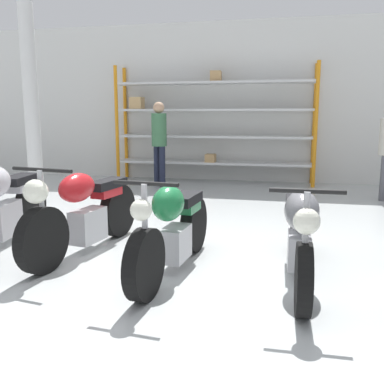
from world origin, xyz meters
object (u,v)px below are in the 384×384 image
motorcycle_grey (300,230)px  motorcycle_silver (2,204)px  shelving_rack (211,122)px  person_browsing (159,137)px  motorcycle_red (84,211)px  motorcycle_green (173,229)px

motorcycle_grey → motorcycle_silver: bearing=-96.6°
shelving_rack → person_browsing: bearing=-138.0°
motorcycle_red → motorcycle_grey: size_ratio=0.97×
shelving_rack → motorcycle_green: 5.84m
shelving_rack → motorcycle_silver: 5.60m
shelving_rack → motorcycle_red: (-0.48, -5.36, -0.89)m
motorcycle_silver → person_browsing: size_ratio=1.17×
motorcycle_silver → motorcycle_red: bearing=81.5°
motorcycle_red → motorcycle_silver: bearing=-83.1°
motorcycle_green → motorcycle_grey: (1.20, 0.08, 0.03)m
motorcycle_red → shelving_rack: bearing=-176.0°
motorcycle_grey → person_browsing: 5.58m
motorcycle_silver → motorcycle_grey: motorcycle_silver is taller
motorcycle_grey → person_browsing: person_browsing is taller
shelving_rack → motorcycle_silver: shelving_rack is taller
motorcycle_silver → motorcycle_green: bearing=73.0°
motorcycle_red → motorcycle_green: (1.12, -0.38, -0.03)m
motorcycle_grey → shelving_rack: bearing=-162.8°
motorcycle_silver → motorcycle_green: motorcycle_silver is taller
motorcycle_red → person_browsing: person_browsing is taller
motorcycle_silver → person_browsing: (0.59, 4.45, 0.57)m
motorcycle_red → motorcycle_grey: 2.35m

